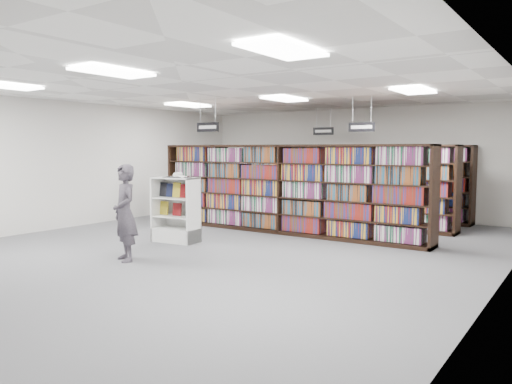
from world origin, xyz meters
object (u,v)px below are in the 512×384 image
Objects in this scene: bookshelf_row_near at (284,189)px; open_book at (178,176)px; endcap_display at (177,220)px; shopper at (125,213)px.

open_book is at bearing -119.27° from bookshelf_row_near.
endcap_display is 2.00m from shopper.
bookshelf_row_near is 5.01× the size of endcap_display.
open_book is (0.07, -0.02, 0.95)m from endcap_display.
endcap_display is 0.96m from open_book.
bookshelf_row_near is at bearing 53.73° from endcap_display.
bookshelf_row_near is 2.63m from open_book.
bookshelf_row_near is 2.68m from endcap_display.
shopper is (0.53, -1.89, 0.39)m from endcap_display.
shopper is at bearing -79.64° from endcap_display.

